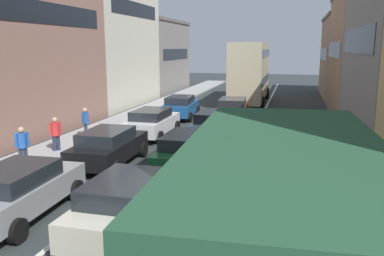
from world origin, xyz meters
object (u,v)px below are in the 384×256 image
(wagon_left_lane_second, at_px, (19,190))
(sedan_centre_lane_fifth, at_px, (232,109))
(removalist_box_truck, at_px, (279,232))
(sedan_right_lane_behind_truck, at_px, (272,167))
(sedan_left_lane_fifth, at_px, (180,106))
(sedan_left_lane_third, at_px, (109,146))
(pedestrian_near_kerb, at_px, (56,133))
(sedan_centre_lane_second, at_px, (128,202))
(pedestrian_far_sidewalk, at_px, (85,121))
(sedan_left_lane_fourth, at_px, (152,122))
(pedestrian_mid_sidewalk, at_px, (22,145))
(coupe_centre_lane_fourth, at_px, (215,124))
(hatchback_centre_lane_third, at_px, (188,151))
(wagon_right_lane_far, at_px, (285,135))
(bus_mid_queue_primary, at_px, (251,70))

(wagon_left_lane_second, relative_size, sedan_centre_lane_fifth, 0.99)
(removalist_box_truck, distance_m, sedan_right_lane_behind_truck, 7.36)
(removalist_box_truck, distance_m, sedan_left_lane_fifth, 21.28)
(sedan_left_lane_third, height_order, sedan_left_lane_fifth, same)
(sedan_right_lane_behind_truck, xyz_separation_m, pedestrian_near_kerb, (-9.67, 2.45, 0.15))
(sedan_centre_lane_second, distance_m, pedestrian_near_kerb, 9.01)
(wagon_left_lane_second, relative_size, pedestrian_far_sidewalk, 2.63)
(sedan_left_lane_fourth, bearing_deg, wagon_left_lane_second, 179.77)
(pedestrian_mid_sidewalk, bearing_deg, coupe_centre_lane_fourth, -91.03)
(removalist_box_truck, xyz_separation_m, pedestrian_mid_sidewalk, (-10.15, 7.40, -1.03))
(coupe_centre_lane_fourth, bearing_deg, wagon_left_lane_second, 163.48)
(sedan_left_lane_fifth, bearing_deg, wagon_left_lane_second, 176.41)
(hatchback_centre_lane_third, height_order, sedan_centre_lane_fifth, same)
(wagon_right_lane_far, bearing_deg, coupe_centre_lane_fourth, 66.08)
(sedan_left_lane_fifth, bearing_deg, pedestrian_far_sidewalk, 154.24)
(removalist_box_truck, relative_size, sedan_left_lane_fourth, 1.81)
(sedan_left_lane_third, distance_m, sedan_left_lane_fifth, 11.36)
(sedan_left_lane_fifth, bearing_deg, sedan_centre_lane_second, -172.34)
(wagon_right_lane_far, xyz_separation_m, bus_mid_queue_primary, (-3.34, 15.79, 2.03))
(sedan_left_lane_third, xyz_separation_m, pedestrian_near_kerb, (-3.11, 1.10, 0.15))
(sedan_centre_lane_second, relative_size, bus_mid_queue_primary, 0.41)
(wagon_left_lane_second, bearing_deg, sedan_left_lane_fifth, -1.85)
(hatchback_centre_lane_third, xyz_separation_m, sedan_centre_lane_fifth, (0.03, 11.01, 0.00))
(sedan_left_lane_fourth, height_order, pedestrian_far_sidewalk, pedestrian_far_sidewalk)
(bus_mid_queue_primary, bearing_deg, coupe_centre_lane_fourth, 178.14)
(coupe_centre_lane_fourth, relative_size, wagon_right_lane_far, 1.00)
(wagon_right_lane_far, relative_size, pedestrian_far_sidewalk, 2.60)
(sedan_right_lane_behind_truck, bearing_deg, bus_mid_queue_primary, 11.46)
(sedan_centre_lane_fifth, bearing_deg, pedestrian_far_sidewalk, 133.85)
(sedan_centre_lane_fifth, relative_size, pedestrian_far_sidewalk, 2.65)
(pedestrian_mid_sidewalk, bearing_deg, hatchback_centre_lane_third, -126.53)
(sedan_left_lane_fourth, height_order, pedestrian_near_kerb, pedestrian_near_kerb)
(sedan_left_lane_fourth, xyz_separation_m, pedestrian_mid_sidewalk, (-3.00, -6.61, 0.15))
(hatchback_centre_lane_third, xyz_separation_m, sedan_right_lane_behind_truck, (3.25, -1.44, 0.00))
(sedan_centre_lane_fifth, xyz_separation_m, pedestrian_mid_sidewalk, (-6.45, -12.30, 0.15))
(sedan_left_lane_third, distance_m, sedan_right_lane_behind_truck, 6.70)
(wagon_left_lane_second, distance_m, sedan_left_lane_fourth, 10.68)
(sedan_left_lane_fifth, bearing_deg, pedestrian_mid_sidewalk, 163.33)
(sedan_left_lane_fourth, bearing_deg, pedestrian_near_kerb, 145.32)
(wagon_left_lane_second, distance_m, pedestrian_far_sidewalk, 9.73)
(sedan_right_lane_behind_truck, xyz_separation_m, pedestrian_far_sidewalk, (-9.78, 5.32, 0.15))
(coupe_centre_lane_fourth, height_order, sedan_left_lane_fourth, same)
(pedestrian_near_kerb, xyz_separation_m, pedestrian_far_sidewalk, (-0.11, 2.87, 0.00))
(pedestrian_near_kerb, bearing_deg, sedan_left_lane_fourth, 93.77)
(pedestrian_near_kerb, distance_m, pedestrian_mid_sidewalk, 2.30)
(pedestrian_far_sidewalk, bearing_deg, removalist_box_truck, -81.49)
(sedan_right_lane_behind_truck, bearing_deg, sedan_left_lane_fifth, 31.36)
(removalist_box_truck, xyz_separation_m, sedan_left_lane_third, (-7.04, 8.60, -1.18))
(sedan_left_lane_fourth, bearing_deg, bus_mid_queue_primary, -14.02)
(sedan_centre_lane_fifth, relative_size, pedestrian_near_kerb, 2.65)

